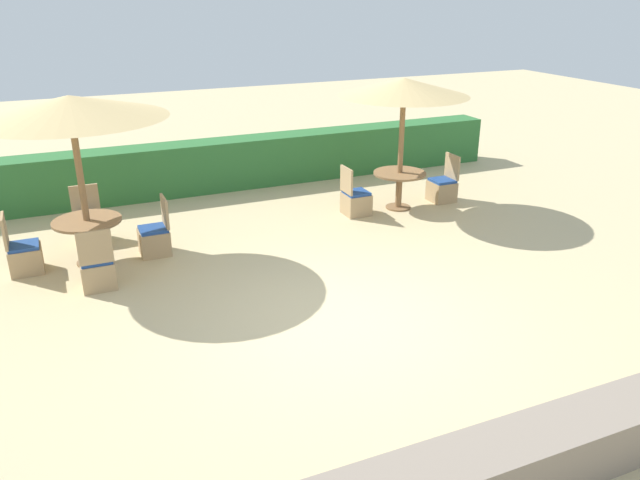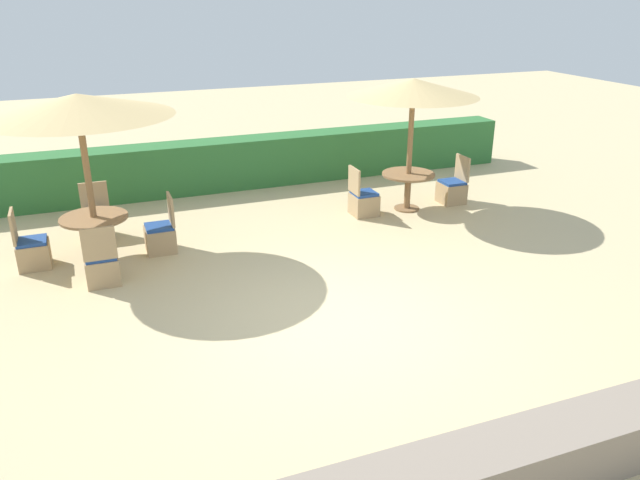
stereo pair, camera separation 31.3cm
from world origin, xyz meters
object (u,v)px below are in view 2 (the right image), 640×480
(round_table_back_left, at_px, (95,226))
(patio_chair_back_left_east, at_px, (161,236))
(parasol_back_left, at_px, (77,106))
(parasol_back_right, at_px, (413,88))
(patio_chair_back_left_north, at_px, (98,223))
(patio_chair_back_left_west, at_px, (32,251))
(round_table_back_right, at_px, (408,182))
(patio_chair_back_right_west, at_px, (363,202))
(patio_chair_back_left_south, at_px, (102,267))
(patio_chair_back_right_east, at_px, (452,190))

(round_table_back_left, xyz_separation_m, patio_chair_back_left_east, (0.97, -0.03, -0.29))
(parasol_back_left, relative_size, parasol_back_right, 1.11)
(round_table_back_left, xyz_separation_m, patio_chair_back_left_north, (0.05, 0.97, -0.29))
(parasol_back_right, bearing_deg, patio_chair_back_left_west, -177.18)
(patio_chair_back_left_north, height_order, round_table_back_right, patio_chair_back_left_north)
(patio_chair_back_left_west, relative_size, patio_chair_back_right_west, 1.00)
(round_table_back_left, height_order, parasol_back_right, parasol_back_right)
(patio_chair_back_left_south, relative_size, patio_chair_back_left_east, 1.00)
(round_table_back_right, bearing_deg, patio_chair_back_right_west, 179.67)
(patio_chair_back_left_east, bearing_deg, patio_chair_back_left_north, 42.84)
(patio_chair_back_right_east, bearing_deg, round_table_back_right, 91.72)
(parasol_back_left, bearing_deg, parasol_back_right, 3.72)
(patio_chair_back_left_east, distance_m, parasol_back_right, 5.14)
(parasol_back_right, bearing_deg, patio_chair_back_right_west, 179.67)
(round_table_back_right, bearing_deg, patio_chair_back_left_south, -167.00)
(round_table_back_left, xyz_separation_m, patio_chair_back_right_west, (4.75, 0.37, -0.29))
(parasol_back_left, height_order, patio_chair_back_left_north, parasol_back_left)
(round_table_back_left, height_order, patio_chair_back_left_east, patio_chair_back_left_east)
(round_table_back_left, bearing_deg, parasol_back_right, 3.72)
(parasol_back_left, bearing_deg, patio_chair_back_left_south, -89.06)
(patio_chair_back_left_west, height_order, patio_chair_back_right_east, same)
(patio_chair_back_left_north, bearing_deg, patio_chair_back_left_east, 132.84)
(parasol_back_left, relative_size, patio_chair_back_right_west, 2.96)
(patio_chair_back_left_south, bearing_deg, patio_chair_back_right_east, 11.31)
(parasol_back_left, height_order, patio_chair_back_left_east, parasol_back_left)
(patio_chair_back_right_east, bearing_deg, patio_chair_back_left_south, 101.31)
(round_table_back_left, distance_m, patio_chair_back_right_east, 6.72)
(round_table_back_left, bearing_deg, patio_chair_back_left_east, -1.72)
(patio_chair_back_left_north, bearing_deg, parasol_back_right, 173.95)
(parasol_back_right, distance_m, round_table_back_right, 1.75)
(round_table_back_left, height_order, round_table_back_right, round_table_back_right)
(round_table_back_left, relative_size, patio_chair_back_right_west, 1.10)
(parasol_back_right, relative_size, round_table_back_right, 2.47)
(parasol_back_left, distance_m, patio_chair_back_right_east, 7.05)
(patio_chair_back_left_west, relative_size, parasol_back_right, 0.38)
(patio_chair_back_left_east, xyz_separation_m, round_table_back_right, (4.70, 0.40, 0.29))
(parasol_back_left, distance_m, parasol_back_right, 5.69)
(patio_chair_back_right_west, distance_m, patio_chair_back_right_east, 1.96)
(round_table_back_right, bearing_deg, patio_chair_back_left_west, -177.18)
(patio_chair_back_left_north, xyz_separation_m, patio_chair_back_right_east, (6.65, -0.57, 0.00))
(patio_chair_back_left_east, relative_size, round_table_back_right, 0.93)
(parasol_back_right, xyz_separation_m, round_table_back_right, (-0.00, -0.00, -1.75))
(patio_chair_back_left_west, bearing_deg, patio_chair_back_left_east, 87.86)
(patio_chair_back_left_south, bearing_deg, parasol_back_right, 13.00)
(patio_chair_back_left_west, height_order, patio_chair_back_left_north, same)
(patio_chair_back_left_south, height_order, round_table_back_right, patio_chair_back_left_south)
(patio_chair_back_left_south, relative_size, round_table_back_right, 0.93)
(parasol_back_left, distance_m, round_table_back_right, 5.98)
(patio_chair_back_left_east, bearing_deg, parasol_back_right, -85.16)
(round_table_back_left, bearing_deg, patio_chair_back_right_east, 3.41)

